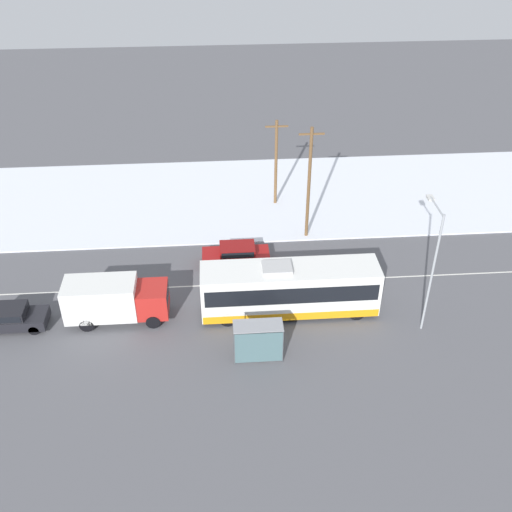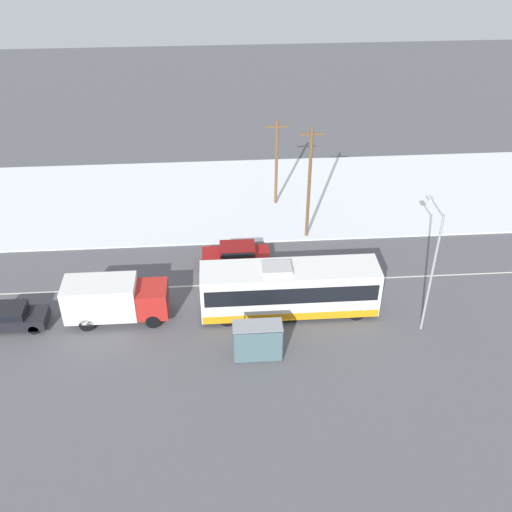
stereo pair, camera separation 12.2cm
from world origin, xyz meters
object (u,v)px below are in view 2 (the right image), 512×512
object	(u,v)px
city_bus	(289,289)
parked_car_near_truck	(9,316)
box_truck	(114,299)
utility_pole_snowlot	(276,162)
pedestrian_at_stop	(265,331)
utility_pole_roadside	(309,183)
sedan_car	(236,254)
streetlamp	(432,256)
bus_shelter	(258,338)

from	to	relation	value
city_bus	parked_car_near_truck	bearing A→B (deg)	-179.07
box_truck	utility_pole_snowlot	xyz separation A→B (m)	(11.47, 13.97, 2.28)
pedestrian_at_stop	utility_pole_roadside	size ratio (longest dim) A/B	0.18
city_bus	sedan_car	distance (m)	6.46
streetlamp	utility_pole_snowlot	size ratio (longest dim) A/B	1.11
pedestrian_at_stop	bus_shelter	size ratio (longest dim) A/B	0.55
sedan_car	utility_pole_roadside	world-z (taller)	utility_pole_roadside
box_truck	parked_car_near_truck	size ratio (longest dim) A/B	1.41
streetlamp	bus_shelter	bearing A→B (deg)	-166.47
box_truck	pedestrian_at_stop	size ratio (longest dim) A/B	4.04
bus_shelter	sedan_car	bearing A→B (deg)	94.65
pedestrian_at_stop	bus_shelter	distance (m)	1.66
sedan_car	utility_pole_snowlot	size ratio (longest dim) A/B	0.65
pedestrian_at_stop	city_bus	bearing A→B (deg)	58.30
box_truck	sedan_car	bearing A→B (deg)	35.32
box_truck	streetlamp	xyz separation A→B (m)	(18.94, -1.85, 3.52)
utility_pole_roadside	sedan_car	bearing A→B (deg)	-150.06
pedestrian_at_stop	utility_pole_snowlot	size ratio (longest dim) A/B	0.21
utility_pole_roadside	utility_pole_snowlot	xyz separation A→B (m)	(-1.85, 5.26, -0.77)
city_bus	box_truck	xyz separation A→B (m)	(-10.95, 0.03, -0.17)
utility_pole_snowlot	box_truck	bearing A→B (deg)	-129.39
city_bus	streetlamp	xyz separation A→B (m)	(7.99, -1.82, 3.35)
pedestrian_at_stop	streetlamp	bearing A→B (deg)	6.25
city_bus	parked_car_near_truck	xyz separation A→B (m)	(-17.41, -0.28, -0.93)
streetlamp	city_bus	bearing A→B (deg)	167.18
sedan_car	bus_shelter	bearing A→B (deg)	94.65
city_bus	streetlamp	distance (m)	8.85
streetlamp	box_truck	bearing A→B (deg)	174.42
utility_pole_snowlot	utility_pole_roadside	bearing A→B (deg)	-70.60
bus_shelter	utility_pole_snowlot	bearing A→B (deg)	81.21
streetlamp	sedan_car	bearing A→B (deg)	146.28
box_truck	parked_car_near_truck	bearing A→B (deg)	-177.20
parked_car_near_truck	pedestrian_at_stop	xyz separation A→B (m)	(15.63, -2.61, 0.15)
parked_car_near_truck	city_bus	bearing A→B (deg)	0.93
sedan_car	city_bus	bearing A→B (deg)	119.06
city_bus	box_truck	bearing A→B (deg)	179.83
bus_shelter	streetlamp	xyz separation A→B (m)	(10.29, 2.48, 3.42)
city_bus	box_truck	world-z (taller)	city_bus
box_truck	sedan_car	size ratio (longest dim) A/B	1.33
city_bus	sedan_car	size ratio (longest dim) A/B	2.33
box_truck	parked_car_near_truck	distance (m)	6.52
bus_shelter	streetlamp	world-z (taller)	streetlamp
box_truck	utility_pole_roadside	xyz separation A→B (m)	(13.32, 8.71, 3.05)
sedan_car	pedestrian_at_stop	size ratio (longest dim) A/B	3.04
bus_shelter	streetlamp	distance (m)	11.12
sedan_car	parked_car_near_truck	world-z (taller)	parked_car_near_truck
city_bus	streetlamp	bearing A→B (deg)	-12.82
parked_car_near_truck	pedestrian_at_stop	size ratio (longest dim) A/B	2.87
pedestrian_at_stop	utility_pole_roadside	bearing A→B (deg)	70.31
parked_car_near_truck	utility_pole_roadside	bearing A→B (deg)	24.53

